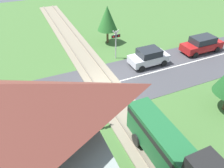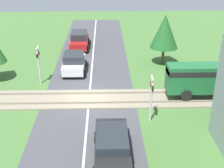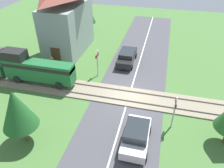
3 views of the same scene
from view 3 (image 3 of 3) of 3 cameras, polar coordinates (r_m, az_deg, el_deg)
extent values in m
plane|color=#426B33|center=(20.17, 4.42, -3.43)|extent=(60.00, 60.00, 0.00)
cube|color=#424247|center=(20.17, 4.42, -3.41)|extent=(48.00, 6.40, 0.02)
cube|color=silver|center=(20.16, 4.42, -3.38)|extent=(48.00, 0.12, 0.00)
cube|color=gray|center=(20.14, 4.43, -3.30)|extent=(2.80, 48.00, 0.12)
cube|color=slate|center=(19.50, 4.06, -4.28)|extent=(0.10, 48.00, 0.12)
cube|color=slate|center=(20.63, 4.80, -1.84)|extent=(0.10, 48.00, 0.12)
cube|color=#1E6033|center=(22.12, -18.48, 3.37)|extent=(1.35, 6.97, 1.90)
cube|color=black|center=(21.87, -18.72, 4.53)|extent=(1.37, 6.97, 0.36)
cube|color=black|center=(22.79, -24.27, 7.00)|extent=(1.35, 2.23, 0.90)
cylinder|color=black|center=(21.07, -13.76, -0.51)|extent=(0.14, 0.76, 0.76)
cylinder|color=black|center=(22.12, -12.17, 1.57)|extent=(0.14, 0.76, 0.76)
cylinder|color=black|center=(23.31, -23.61, 1.05)|extent=(0.14, 0.76, 0.76)
cylinder|color=black|center=(24.26, -21.77, 2.89)|extent=(0.14, 0.76, 0.76)
cylinder|color=black|center=(26.06, -27.32, 3.61)|extent=(0.14, 0.76, 0.76)
cube|color=silver|center=(15.82, 6.31, -13.66)|extent=(3.74, 1.73, 0.69)
cube|color=#23282D|center=(15.34, 6.46, -12.03)|extent=(2.06, 1.59, 0.62)
cylinder|color=black|center=(16.97, 3.94, -10.97)|extent=(0.60, 0.18, 0.60)
cylinder|color=black|center=(16.88, 9.84, -11.86)|extent=(0.60, 0.18, 0.60)
cylinder|color=black|center=(15.38, 2.16, -17.28)|extent=(0.60, 0.18, 0.60)
cylinder|color=black|center=(15.28, 8.86, -18.34)|extent=(0.60, 0.18, 0.60)
cube|color=black|center=(25.37, 3.90, 6.96)|extent=(4.46, 1.70, 0.71)
cube|color=#23282D|center=(25.10, 3.95, 8.14)|extent=(2.45, 1.57, 0.45)
cylinder|color=black|center=(24.17, 5.21, 4.43)|extent=(0.60, 0.18, 0.60)
cylinder|color=black|center=(24.44, 1.27, 4.93)|extent=(0.60, 0.18, 0.60)
cylinder|color=black|center=(26.70, 6.27, 7.45)|extent=(0.60, 0.18, 0.60)
cylinder|color=black|center=(26.93, 2.66, 7.89)|extent=(0.60, 0.18, 0.60)
cylinder|color=#B7B7B7|center=(16.97, 15.85, -7.26)|extent=(0.12, 0.12, 2.87)
cube|color=black|center=(16.39, 16.35, -4.85)|extent=(0.90, 0.08, 0.28)
sphere|color=red|center=(16.18, 16.34, -5.45)|extent=(0.18, 0.18, 0.18)
sphere|color=red|center=(16.60, 16.36, -4.28)|extent=(0.18, 0.18, 0.18)
cube|color=silver|center=(16.23, 16.50, -4.12)|extent=(0.72, 0.04, 0.72)
cube|color=silver|center=(16.23, 16.50, -4.12)|extent=(0.72, 0.04, 0.72)
cylinder|color=#B7B7B7|center=(22.47, -3.83, 5.34)|extent=(0.12, 0.12, 2.87)
cube|color=black|center=(22.04, -3.92, 7.43)|extent=(0.90, 0.08, 0.28)
sphere|color=red|center=(22.27, -3.71, 7.74)|extent=(0.18, 0.18, 0.18)
sphere|color=red|center=(21.81, -4.13, 7.11)|extent=(0.18, 0.18, 0.18)
cube|color=silver|center=(21.92, -3.95, 8.05)|extent=(0.72, 0.04, 0.72)
cube|color=silver|center=(21.92, -3.95, 8.05)|extent=(0.72, 0.04, 0.72)
cube|color=gray|center=(27.82, -11.43, 14.04)|extent=(7.65, 3.86, 5.85)
cube|color=#472D1E|center=(25.43, -14.40, 6.97)|extent=(0.06, 1.10, 2.10)
cylinder|color=#B2282D|center=(24.71, -15.21, 4.98)|extent=(0.39, 0.39, 1.34)
sphere|color=tan|center=(24.35, -15.49, 6.60)|extent=(0.24, 0.24, 0.24)
cylinder|color=brown|center=(33.86, -5.93, 14.42)|extent=(0.24, 0.24, 1.62)
cone|color=#1E5623|center=(33.22, -6.14, 17.71)|extent=(2.03, 2.03, 2.43)
cylinder|color=brown|center=(17.01, -21.93, -11.72)|extent=(0.24, 0.24, 1.55)
cone|color=#1E5623|center=(15.58, -23.67, -5.99)|extent=(2.42, 2.42, 2.90)
camera|label=1|loc=(26.66, -26.34, 28.23)|focal=35.00mm
camera|label=2|loc=(35.24, 9.77, 30.42)|focal=50.00mm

